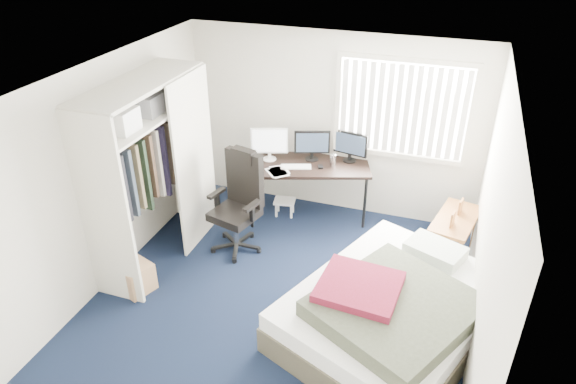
# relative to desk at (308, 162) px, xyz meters

# --- Properties ---
(ground) EXTENTS (4.20, 4.20, 0.00)m
(ground) POSITION_rel_desk_xyz_m (0.23, -1.75, -0.82)
(ground) COLOR black
(ground) RESTS_ON ground
(room_shell) EXTENTS (4.20, 4.20, 4.20)m
(room_shell) POSITION_rel_desk_xyz_m (0.23, -1.75, 0.68)
(room_shell) COLOR silver
(room_shell) RESTS_ON ground
(window_assembly) EXTENTS (1.72, 0.09, 1.32)m
(window_assembly) POSITION_rel_desk_xyz_m (1.13, 0.29, 0.78)
(window_assembly) COLOR white
(window_assembly) RESTS_ON ground
(closet) EXTENTS (0.64, 1.84, 2.22)m
(closet) POSITION_rel_desk_xyz_m (-1.44, -1.49, 0.53)
(closet) COLOR beige
(closet) RESTS_ON ground
(desk) EXTENTS (1.79, 1.24, 1.26)m
(desk) POSITION_rel_desk_xyz_m (0.00, 0.00, 0.00)
(desk) COLOR black
(desk) RESTS_ON ground
(office_chair) EXTENTS (0.74, 0.74, 1.30)m
(office_chair) POSITION_rel_desk_xyz_m (-0.59, -1.00, -0.32)
(office_chair) COLOR black
(office_chair) RESTS_ON ground
(footstool) EXTENTS (0.33, 0.28, 0.24)m
(footstool) POSITION_rel_desk_xyz_m (-0.30, -0.13, -0.64)
(footstool) COLOR white
(footstool) RESTS_ON ground
(nightstand) EXTENTS (0.62, 0.95, 0.78)m
(nightstand) POSITION_rel_desk_xyz_m (1.98, -0.43, -0.29)
(nightstand) COLOR brown
(nightstand) RESTS_ON ground
(bed) EXTENTS (2.40, 2.70, 0.73)m
(bed) POSITION_rel_desk_xyz_m (1.48, -1.93, -0.52)
(bed) COLOR #423D2F
(bed) RESTS_ON ground
(pine_box) EXTENTS (0.53, 0.47, 0.34)m
(pine_box) POSITION_rel_desk_xyz_m (-1.42, -2.17, -0.66)
(pine_box) COLOR tan
(pine_box) RESTS_ON ground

